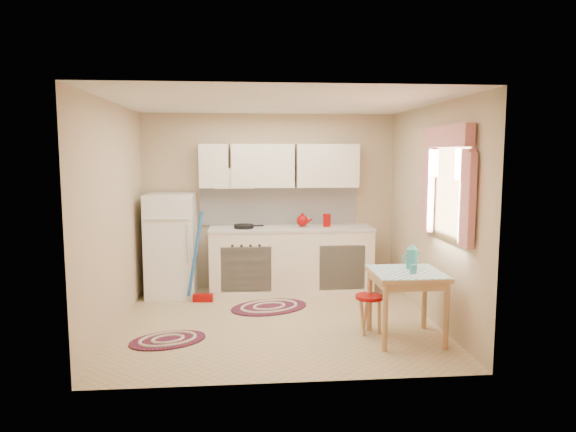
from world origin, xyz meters
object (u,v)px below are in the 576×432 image
object	(u,v)px
base_cabinets	(291,261)
table	(406,306)
fridge	(171,245)
stool	(369,314)

from	to	relation	value
base_cabinets	table	xyz separation A→B (m)	(1.03, -1.97, -0.08)
fridge	table	size ratio (longest dim) A/B	1.94
base_cabinets	fridge	bearing A→B (deg)	-178.26
fridge	base_cabinets	bearing A→B (deg)	1.74
fridge	table	world-z (taller)	fridge
base_cabinets	table	size ratio (longest dim) A/B	3.12
fridge	stool	xyz separation A→B (m)	(2.34, -1.71, -0.49)
fridge	base_cabinets	world-z (taller)	fridge
base_cabinets	stool	size ratio (longest dim) A/B	5.36
fridge	table	xyz separation A→B (m)	(2.67, -1.92, -0.34)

